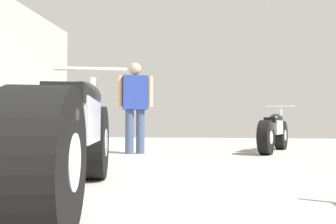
% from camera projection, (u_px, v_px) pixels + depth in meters
% --- Properties ---
extents(ground_plane, '(17.04, 17.04, 0.00)m').
position_uv_depth(ground_plane, '(158.00, 167.00, 3.64)').
color(ground_plane, '#9E998E').
extents(motorcycle_maroon_cruiser, '(0.92, 2.20, 1.03)m').
position_uv_depth(motorcycle_maroon_cruiser, '(75.00, 137.00, 2.04)').
color(motorcycle_maroon_cruiser, black).
rests_on(motorcycle_maroon_cruiser, ground_plane).
extents(motorcycle_black_naked, '(0.93, 1.85, 0.90)m').
position_uv_depth(motorcycle_black_naked, '(273.00, 132.00, 5.69)').
color(motorcycle_black_naked, black).
rests_on(motorcycle_black_naked, ground_plane).
extents(mechanic_in_blue, '(0.64, 0.37, 1.61)m').
position_uv_depth(mechanic_in_blue, '(135.00, 102.00, 5.39)').
color(mechanic_in_blue, '#384766').
rests_on(mechanic_in_blue, ground_plane).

